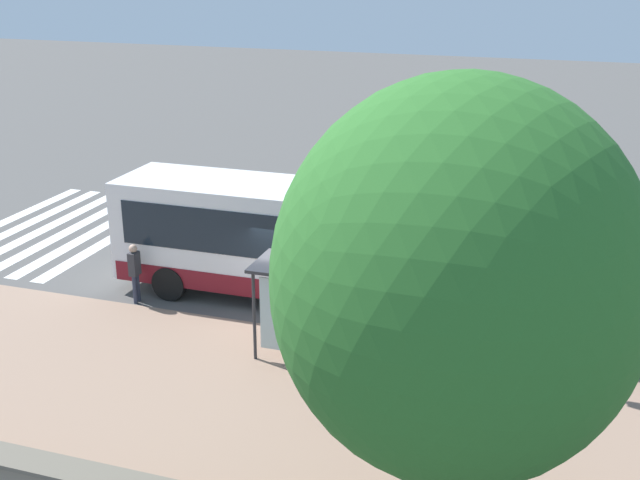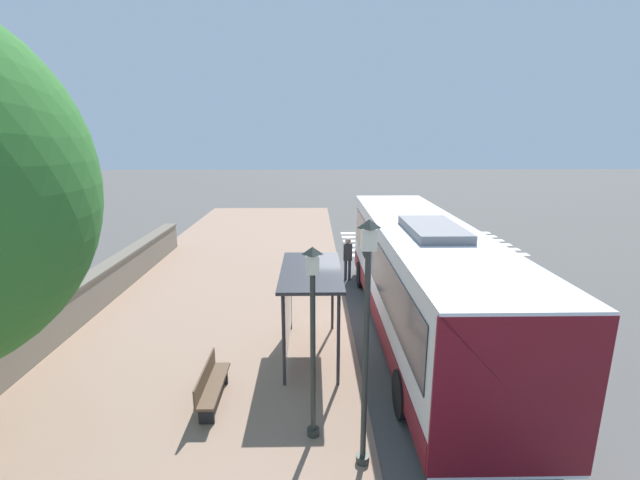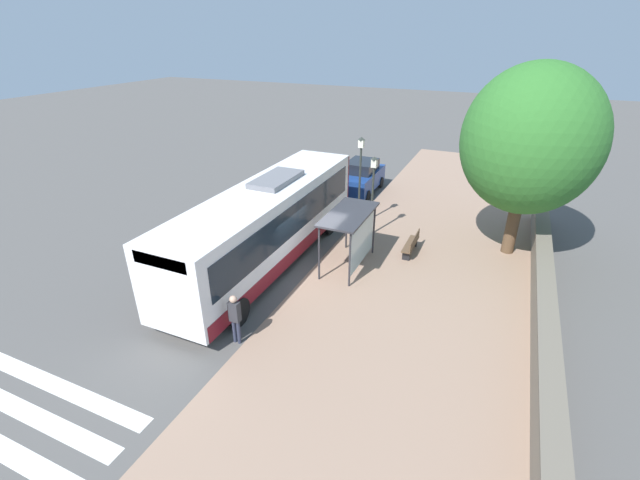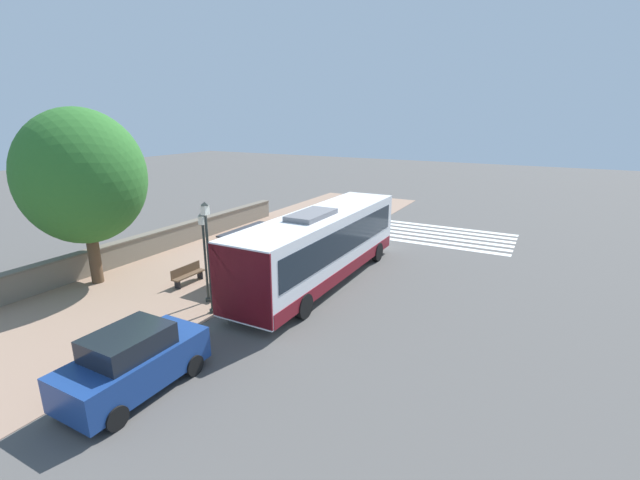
% 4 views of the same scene
% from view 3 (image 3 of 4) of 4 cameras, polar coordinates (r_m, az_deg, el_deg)
% --- Properties ---
extents(ground_plane, '(120.00, 120.00, 0.00)m').
position_cam_3_polar(ground_plane, '(17.41, -1.73, -4.60)').
color(ground_plane, '#514F4C').
rests_on(ground_plane, ground).
extents(sidewalk_plaza, '(9.00, 44.00, 0.02)m').
position_cam_3_polar(sidewalk_plaza, '(16.26, 12.86, -7.78)').
color(sidewalk_plaza, '#937560').
rests_on(sidewalk_plaza, ground).
extents(stone_wall, '(0.60, 20.00, 1.27)m').
position_cam_3_polar(stone_wall, '(15.92, 27.58, -8.54)').
color(stone_wall, slate).
rests_on(stone_wall, ground).
extents(bus, '(2.73, 11.88, 3.53)m').
position_cam_3_polar(bus, '(17.63, -6.99, 2.33)').
color(bus, white).
rests_on(bus, ground).
extents(bus_shelter, '(1.56, 3.29, 2.39)m').
position_cam_3_polar(bus_shelter, '(17.13, 4.30, 2.25)').
color(bus_shelter, '#2D2D33').
rests_on(bus_shelter, ground).
extents(pedestrian, '(0.34, 0.23, 1.75)m').
position_cam_3_polar(pedestrian, '(13.61, -11.29, -9.84)').
color(pedestrian, '#2D3347').
rests_on(pedestrian, ground).
extents(bench, '(0.40, 1.79, 0.88)m').
position_cam_3_polar(bench, '(19.18, 12.13, -0.50)').
color(bench, brown).
rests_on(bench, ground).
extents(street_lamp_near, '(0.28, 0.28, 3.86)m').
position_cam_3_polar(street_lamp_near, '(19.93, 7.04, 6.67)').
color(street_lamp_near, '#2D332D').
rests_on(street_lamp_near, ground).
extents(street_lamp_far, '(0.28, 0.28, 4.50)m').
position_cam_3_polar(street_lamp_far, '(20.74, 5.35, 8.58)').
color(street_lamp_far, '#2D332D').
rests_on(street_lamp_far, ground).
extents(shade_tree, '(5.41, 5.41, 7.97)m').
position_cam_3_polar(shade_tree, '(19.26, 26.30, 11.78)').
color(shade_tree, brown).
rests_on(shade_tree, ground).
extents(parked_car_behind_bus, '(1.98, 4.11, 1.89)m').
position_cam_3_polar(parked_car_behind_bus, '(26.15, 5.47, 8.35)').
color(parked_car_behind_bus, navy).
rests_on(parked_car_behind_bus, ground).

